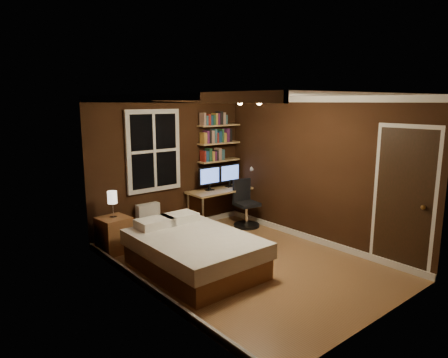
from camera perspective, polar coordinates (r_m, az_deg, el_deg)
floor at (r=6.18m, az=3.18°, el=-11.98°), size 4.20×4.20×0.00m
wall_back at (r=7.46m, az=-7.75°, el=1.95°), size 3.20×0.04×2.50m
wall_left at (r=4.88m, az=-10.59°, el=-2.96°), size 0.04×4.20×2.50m
wall_right at (r=6.98m, az=12.98°, el=1.14°), size 0.04×4.20×2.50m
ceiling at (r=5.69m, az=3.46°, el=11.87°), size 3.20×4.20×0.02m
window at (r=7.21m, az=-10.03°, el=3.98°), size 1.06×0.06×1.46m
door at (r=6.22m, az=24.22°, el=-2.87°), size 0.03×0.82×2.05m
door_knob at (r=6.07m, az=26.57°, el=-3.64°), size 0.06×0.06×0.06m
ceiling_fixture at (r=5.62m, az=4.15°, el=10.85°), size 0.44×0.44×0.18m
bookshelf_lower at (r=7.98m, az=-0.70°, el=2.64°), size 0.92×0.22×0.03m
books_row_lower at (r=7.96m, az=-0.70°, el=3.57°), size 0.48×0.16×0.23m
bookshelf_middle at (r=7.93m, az=-0.71°, el=5.14°), size 0.92×0.22×0.03m
books_row_middle at (r=7.92m, az=-0.71°, el=6.08°), size 0.66×0.16×0.23m
bookshelf_upper at (r=7.91m, az=-0.71°, el=7.67°), size 0.92×0.22×0.03m
books_row_upper at (r=7.90m, az=-0.71°, el=8.61°), size 0.60×0.16×0.23m
bed at (r=5.88m, az=-4.35°, el=-10.30°), size 1.39×1.92×0.65m
nightstand at (r=6.78m, az=-15.41°, el=-7.67°), size 0.51×0.51×0.58m
bedside_lamp at (r=6.63m, az=-15.63°, el=-3.52°), size 0.15×0.15×0.44m
radiator at (r=7.30m, az=-10.76°, el=-5.89°), size 0.42×0.15×0.63m
desk at (r=7.93m, az=-0.10°, el=-1.84°), size 1.49×0.56×0.71m
monitor_left at (r=7.75m, az=-2.10°, el=0.06°), size 0.50×0.12×0.46m
monitor_right at (r=8.07m, az=0.81°, el=0.51°), size 0.50×0.12×0.46m
desk_lamp at (r=8.15m, az=3.64°, el=0.51°), size 0.14×0.32×0.44m
office_chair at (r=7.84m, az=3.08°, el=-4.32°), size 0.51×0.51×0.92m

